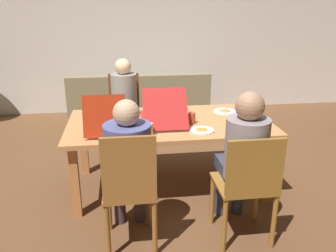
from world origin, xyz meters
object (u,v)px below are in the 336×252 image
at_px(chair_0, 130,188).
at_px(pizza_box_0, 162,115).
at_px(chair_1, 125,110).
at_px(couch, 139,105).
at_px(drinking_glass_1, 148,130).
at_px(person_1, 125,101).
at_px(plate_0, 225,111).
at_px(person_0, 128,159).
at_px(drinking_glass_0, 192,118).
at_px(dining_table, 169,128).
at_px(plate_1, 202,130).
at_px(pizza_box_1, 106,125).
at_px(chair_2, 248,184).
at_px(person_2, 243,152).

bearing_deg(chair_0, pizza_box_0, 70.14).
distance_m(chair_1, couch, 1.19).
height_order(chair_0, couch, chair_0).
distance_m(chair_1, drinking_glass_1, 1.38).
bearing_deg(person_1, plate_0, -29.64).
height_order(person_0, chair_1, person_0).
relative_size(chair_0, drinking_glass_0, 8.87).
relative_size(person_0, drinking_glass_1, 10.43).
height_order(person_0, person_1, person_1).
xyz_separation_m(chair_0, chair_1, (-0.00, 1.93, 0.02)).
height_order(chair_1, couch, chair_1).
height_order(dining_table, drinking_glass_1, drinking_glass_1).
bearing_deg(drinking_glass_1, chair_0, -108.20).
bearing_deg(plate_1, drinking_glass_0, 103.60).
bearing_deg(dining_table, drinking_glass_0, -24.86).
xyz_separation_m(pizza_box_1, couch, (0.42, 2.31, -0.48)).
height_order(chair_0, chair_1, chair_1).
relative_size(person_0, plate_0, 4.94).
xyz_separation_m(dining_table, plate_1, (0.26, -0.31, 0.08)).
height_order(dining_table, plate_1, plate_1).
bearing_deg(chair_1, dining_table, -66.55).
relative_size(chair_1, pizza_box_0, 1.56).
bearing_deg(plate_1, couch, 100.38).
bearing_deg(person_1, chair_2, -63.68).
bearing_deg(person_0, chair_1, 90.00).
bearing_deg(plate_1, chair_1, 117.84).
bearing_deg(chair_2, plate_0, 82.39).
distance_m(plate_1, drinking_glass_1, 0.50).
relative_size(plate_1, drinking_glass_1, 1.99).
bearing_deg(pizza_box_1, person_1, 79.94).
xyz_separation_m(pizza_box_0, couch, (-0.12, 2.07, -0.48)).
xyz_separation_m(pizza_box_0, plate_0, (0.70, 0.18, -0.04)).
distance_m(plate_0, plate_1, 0.66).
height_order(chair_1, pizza_box_0, pizza_box_0).
distance_m(chair_2, drinking_glass_1, 0.97).
bearing_deg(plate_0, person_1, 150.36).
bearing_deg(pizza_box_1, person_0, -73.55).
relative_size(dining_table, chair_1, 1.97).
xyz_separation_m(person_0, drinking_glass_1, (0.19, 0.44, 0.07)).
height_order(person_1, chair_2, person_1).
height_order(pizza_box_0, plate_0, pizza_box_0).
xyz_separation_m(person_0, chair_1, (-0.00, 1.79, -0.15)).
bearing_deg(pizza_box_0, couch, 93.41).
bearing_deg(chair_1, pizza_box_0, -68.79).
height_order(chair_1, person_1, person_1).
height_order(person_0, plate_0, person_0).
relative_size(person_1, person_2, 0.99).
distance_m(plate_1, couch, 2.51).
distance_m(dining_table, plate_1, 0.41).
bearing_deg(chair_2, pizza_box_1, 143.77).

